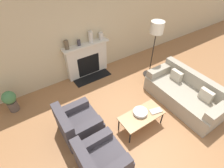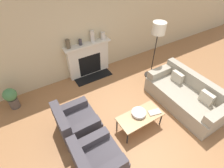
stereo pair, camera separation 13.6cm
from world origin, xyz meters
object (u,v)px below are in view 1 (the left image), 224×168
mantel_vase_left (67,45)px  mantel_vase_right (101,36)px  floor_lamp (156,33)px  mantel_vase_center_left (79,43)px  couch (185,94)px  book (156,111)px  armchair_far (78,124)px  bowl (140,112)px  fireplace (87,60)px  potted_plant (10,100)px  armchair_near (101,161)px  mantel_vase_center_right (91,37)px  coffee_table (142,116)px

mantel_vase_left → mantel_vase_right: size_ratio=1.24×
floor_lamp → mantel_vase_left: (-2.17, 1.15, -0.23)m
mantel_vase_center_left → couch: bearing=-56.1°
book → mantel_vase_center_left: bearing=116.5°
mantel_vase_left → mantel_vase_center_left: 0.36m
couch → armchair_far: size_ratio=2.38×
floor_lamp → bowl: bearing=-139.8°
fireplace → book: fireplace is taller
floor_lamp → mantel_vase_left: floor_lamp is taller
potted_plant → book: bearing=-40.0°
mantel_vase_right → couch: bearing=-68.8°
bowl → potted_plant: bearing=138.0°
armchair_near → mantel_vase_left: mantel_vase_left is taller
book → mantel_vase_center_right: (-0.21, 2.62, 0.82)m
armchair_near → potted_plant: armchair_near is taller
mantel_vase_center_left → mantel_vase_right: size_ratio=0.83×
coffee_table → floor_lamp: 2.33m
couch → armchair_near: size_ratio=2.38×
mantel_vase_left → potted_plant: mantel_vase_left is taller
armchair_far → mantel_vase_center_left: mantel_vase_center_left is taller
fireplace → armchair_near: bearing=-113.2°
coffee_table → mantel_vase_center_left: mantel_vase_center_left is taller
bowl → potted_plant: size_ratio=0.53×
couch → armchair_far: armchair_far is taller
mantel_vase_center_left → mantel_vase_right: mantel_vase_right is taller
mantel_vase_center_left → armchair_near: bearing=-109.8°
armchair_far → book: 1.79m
floor_lamp → mantel_vase_center_right: size_ratio=5.40×
couch → floor_lamp: 1.81m
floor_lamp → mantel_vase_left: bearing=152.1°
mantel_vase_center_left → mantel_vase_left: bearing=180.0°
mantel_vase_left → mantel_vase_center_left: size_ratio=1.49×
coffee_table → mantel_vase_left: size_ratio=4.09×
mantel_vase_center_left → mantel_vase_center_right: 0.39m
armchair_near → mantel_vase_right: 3.49m
mantel_vase_right → book: bearing=-93.1°
coffee_table → bowl: 0.10m
couch → book: couch is taller
bowl → mantel_vase_center_left: size_ratio=1.89×
mantel_vase_left → mantel_vase_center_right: mantel_vase_center_right is taller
armchair_near → armchair_far: size_ratio=1.00×
couch → mantel_vase_center_left: mantel_vase_center_left is taller
armchair_far → coffee_table: size_ratio=0.81×
book → coffee_table: bearing=178.8°
bowl → coffee_table: bearing=-87.9°
mantel_vase_right → mantel_vase_center_left: bearing=180.0°
mantel_vase_center_left → floor_lamp: bearing=-32.5°
armchair_near → mantel_vase_left: (0.68, 2.88, 0.90)m
coffee_table → mantel_vase_center_right: mantel_vase_center_right is taller
fireplace → armchair_near: 3.13m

